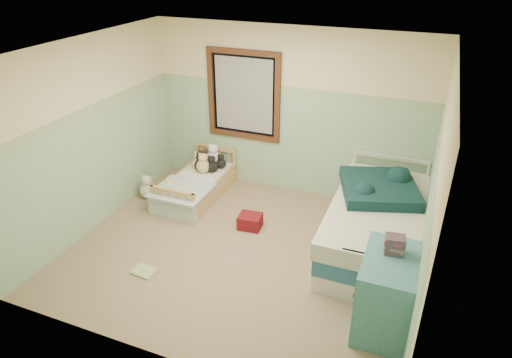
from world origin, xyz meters
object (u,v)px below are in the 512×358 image
at_px(plush_floor_tan, 171,194).
at_px(red_pillow, 250,221).
at_px(toddler_bed_frame, 197,190).
at_px(dresser, 386,293).
at_px(plush_floor_cream, 148,190).
at_px(twin_bed_frame, 374,242).
at_px(floor_book, 144,271).

xyz_separation_m(plush_floor_tan, red_pillow, (1.37, -0.21, -0.03)).
bearing_deg(red_pillow, toddler_bed_frame, 154.85).
bearing_deg(toddler_bed_frame, dresser, -28.95).
relative_size(plush_floor_cream, dresser, 0.30).
height_order(plush_floor_tan, dresser, dresser).
distance_m(twin_bed_frame, dresser, 1.33).
bearing_deg(red_pillow, plush_floor_cream, 173.91).
distance_m(plush_floor_tan, floor_book, 1.66).
bearing_deg(dresser, floor_book, -175.89).
distance_m(dresser, floor_book, 2.77).
bearing_deg(twin_bed_frame, dresser, -77.47).
bearing_deg(plush_floor_cream, dresser, -20.05).
relative_size(plush_floor_cream, twin_bed_frame, 0.12).
relative_size(toddler_bed_frame, floor_book, 5.22).
relative_size(dresser, floor_book, 3.02).
bearing_deg(twin_bed_frame, red_pillow, -176.20).
bearing_deg(plush_floor_tan, red_pillow, -8.63).
height_order(toddler_bed_frame, red_pillow, red_pillow).
distance_m(toddler_bed_frame, red_pillow, 1.21).
bearing_deg(toddler_bed_frame, plush_floor_tan, -131.45).
relative_size(twin_bed_frame, floor_book, 7.75).
bearing_deg(red_pillow, plush_floor_tan, 171.37).
bearing_deg(toddler_bed_frame, floor_book, -81.11).
bearing_deg(plush_floor_tan, dresser, -22.52).
height_order(plush_floor_tan, floor_book, plush_floor_tan).
xyz_separation_m(toddler_bed_frame, twin_bed_frame, (2.74, -0.41, 0.02)).
bearing_deg(dresser, twin_bed_frame, 102.53).
bearing_deg(plush_floor_cream, twin_bed_frame, -1.33).
relative_size(red_pillow, floor_book, 1.11).
bearing_deg(plush_floor_tan, plush_floor_cream, -177.20).
relative_size(twin_bed_frame, red_pillow, 6.97).
relative_size(dresser, red_pillow, 2.72).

